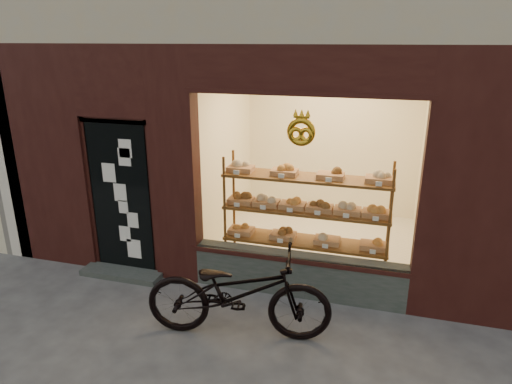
% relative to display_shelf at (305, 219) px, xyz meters
% --- Properties ---
extents(display_shelf, '(2.20, 0.45, 1.70)m').
position_rel_display_shelf_xyz_m(display_shelf, '(0.00, 0.00, 0.00)').
color(display_shelf, '#572D11').
rests_on(display_shelf, ground).
extents(bicycle, '(2.13, 1.04, 1.07)m').
position_rel_display_shelf_xyz_m(bicycle, '(-0.47, -1.47, -0.34)').
color(bicycle, black).
rests_on(bicycle, ground).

